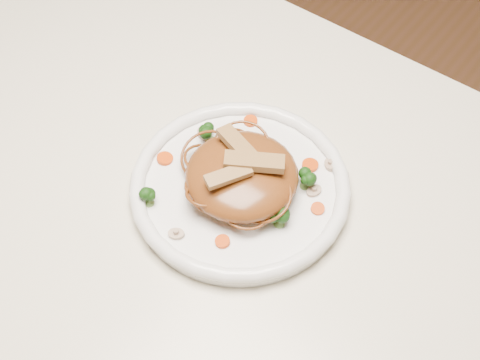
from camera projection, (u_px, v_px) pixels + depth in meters
The scene contains 19 objects.
table at pixel (211, 238), 0.96m from camera, with size 1.20×0.80×0.75m.
plate at pixel (240, 190), 0.88m from camera, with size 0.29×0.29×0.02m, color white.
noodle_mound at pixel (242, 175), 0.85m from camera, with size 0.15×0.15×0.05m, color brown.
chicken_a at pixel (254, 162), 0.82m from camera, with size 0.08×0.02×0.01m, color #A27E4C.
chicken_b at pixel (238, 144), 0.84m from camera, with size 0.07×0.02×0.01m, color #A27E4C.
chicken_c at pixel (228, 175), 0.81m from camera, with size 0.06×0.02×0.01m, color #A27E4C.
broccoli_0 at pixel (306, 179), 0.86m from camera, with size 0.03×0.03×0.03m, color #12390B, non-canonical shape.
broccoli_1 at pixel (209, 132), 0.91m from camera, with size 0.02×0.02×0.03m, color #12390B, non-canonical shape.
broccoli_2 at pixel (148, 197), 0.85m from camera, with size 0.03×0.03×0.03m, color #12390B, non-canonical shape.
broccoli_3 at pixel (280, 218), 0.83m from camera, with size 0.02×0.02×0.03m, color #12390B, non-canonical shape.
carrot_0 at pixel (310, 165), 0.89m from camera, with size 0.02×0.02×0.01m, color red.
carrot_1 at pixel (165, 159), 0.90m from camera, with size 0.02×0.02×0.01m, color red.
carrot_2 at pixel (318, 209), 0.85m from camera, with size 0.02×0.02×0.01m, color red.
carrot_3 at pixel (251, 121), 0.94m from camera, with size 0.02×0.02×0.01m, color red.
carrot_4 at pixel (222, 241), 0.82m from camera, with size 0.02×0.02×0.01m, color red.
mushroom_0 at pixel (176, 234), 0.83m from camera, with size 0.02×0.02×0.01m, color #C8B196.
mushroom_1 at pixel (314, 191), 0.87m from camera, with size 0.02×0.02×0.01m, color #C8B196.
mushroom_2 at pixel (203, 134), 0.93m from camera, with size 0.02×0.02×0.01m, color #C8B196.
mushroom_3 at pixel (330, 164), 0.89m from camera, with size 0.02×0.02×0.01m, color #C8B196.
Camera 1 is at (0.34, -0.38, 1.47)m, focal length 49.80 mm.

